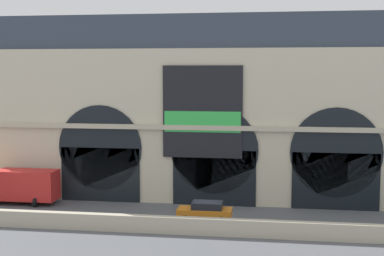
{
  "coord_description": "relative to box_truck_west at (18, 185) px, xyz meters",
  "views": [
    {
      "loc": [
        5.74,
        -45.01,
        12.12
      ],
      "look_at": [
        -2.03,
        5.0,
        7.0
      ],
      "focal_mm": 52.89,
      "sensor_mm": 36.0,
      "label": 1
    }
  ],
  "objects": [
    {
      "name": "car_center",
      "position": [
        17.75,
        -3.27,
        -0.9
      ],
      "size": [
        4.4,
        2.22,
        1.55
      ],
      "color": "orange",
      "rests_on": "ground"
    },
    {
      "name": "ground_plane",
      "position": [
        17.84,
        -2.86,
        -1.7
      ],
      "size": [
        200.0,
        200.0,
        0.0
      ],
      "primitive_type": "plane",
      "color": "#54565B"
    },
    {
      "name": "quay_parapet_wall",
      "position": [
        17.84,
        -7.27,
        -1.06
      ],
      "size": [
        90.0,
        0.7,
        1.27
      ],
      "primitive_type": "cube",
      "color": "#B2A891",
      "rests_on": "ground"
    },
    {
      "name": "box_truck_west",
      "position": [
        0.0,
        0.0,
        0.0
      ],
      "size": [
        7.5,
        2.91,
        3.12
      ],
      "color": "orange",
      "rests_on": "ground"
    },
    {
      "name": "station_building",
      "position": [
        17.87,
        4.9,
        6.73
      ],
      "size": [
        44.79,
        5.94,
        17.27
      ],
      "color": "beige",
      "rests_on": "ground"
    }
  ]
}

